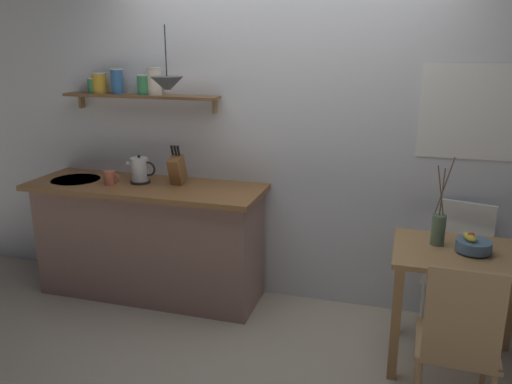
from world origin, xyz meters
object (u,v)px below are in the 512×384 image
at_px(dining_table, 460,275).
at_px(coffee_mug_by_sink, 110,178).
at_px(twig_vase, 438,228).
at_px(dining_chair_far, 460,264).
at_px(electric_kettle, 140,171).
at_px(knife_block, 177,169).
at_px(pendant_lamp, 167,84).
at_px(fruit_bowl, 473,245).
at_px(dining_chair_near, 458,340).

relative_size(dining_table, coffee_mug_by_sink, 6.35).
bearing_deg(twig_vase, dining_chair_far, 61.04).
xyz_separation_m(electric_kettle, knife_block, (0.29, 0.03, 0.02)).
xyz_separation_m(electric_kettle, coffee_mug_by_sink, (-0.20, -0.11, -0.04)).
distance_m(dining_table, dining_chair_far, 0.43).
distance_m(coffee_mug_by_sink, pendant_lamp, 0.87).
xyz_separation_m(dining_chair_far, twig_vase, (-0.19, -0.34, 0.36)).
distance_m(fruit_bowl, electric_kettle, 2.40).
xyz_separation_m(dining_table, coffee_mug_by_sink, (-2.52, 0.22, 0.37)).
xyz_separation_m(dining_chair_near, twig_vase, (-0.10, 0.69, 0.34)).
bearing_deg(dining_chair_far, coffee_mug_by_sink, -175.62).
bearing_deg(fruit_bowl, pendant_lamp, 173.48).
height_order(dining_chair_far, knife_block, knife_block).
bearing_deg(fruit_bowl, dining_table, -179.49).
bearing_deg(twig_vase, knife_block, 171.20).
relative_size(fruit_bowl, twig_vase, 0.37).
xyz_separation_m(dining_chair_near, knife_block, (-1.98, 0.98, 0.52)).
height_order(knife_block, pendant_lamp, pendant_lamp).
bearing_deg(dining_chair_near, pendant_lamp, 156.60).
distance_m(electric_kettle, knife_block, 0.30).
relative_size(twig_vase, pendant_lamp, 1.21).
distance_m(dining_chair_far, twig_vase, 0.53).
relative_size(twig_vase, electric_kettle, 2.35).
distance_m(twig_vase, knife_block, 1.91).
relative_size(dining_table, pendant_lamp, 1.76).
height_order(fruit_bowl, electric_kettle, electric_kettle).
bearing_deg(dining_chair_far, knife_block, -178.67).
relative_size(electric_kettle, pendant_lamp, 0.52).
height_order(coffee_mug_by_sink, pendant_lamp, pendant_lamp).
relative_size(electric_kettle, knife_block, 0.77).
xyz_separation_m(knife_block, pendant_lamp, (0.02, -0.13, 0.64)).
bearing_deg(knife_block, twig_vase, -8.80).
height_order(dining_chair_far, twig_vase, twig_vase).
height_order(twig_vase, coffee_mug_by_sink, twig_vase).
bearing_deg(electric_kettle, twig_vase, -6.74).
bearing_deg(dining_table, twig_vase, 151.70).
bearing_deg(pendant_lamp, coffee_mug_by_sink, -178.40).
height_order(dining_chair_near, electric_kettle, electric_kettle).
height_order(twig_vase, electric_kettle, twig_vase).
relative_size(dining_table, twig_vase, 1.45).
distance_m(dining_chair_near, coffee_mug_by_sink, 2.65).
height_order(dining_chair_near, fruit_bowl, dining_chair_near).
height_order(fruit_bowl, twig_vase, twig_vase).
bearing_deg(pendant_lamp, dining_chair_near, -23.40).
distance_m(fruit_bowl, twig_vase, 0.22).
xyz_separation_m(dining_chair_far, coffee_mug_by_sink, (-2.56, -0.20, 0.47)).
bearing_deg(coffee_mug_by_sink, twig_vase, -3.46).
bearing_deg(knife_block, fruit_bowl, -10.08).
bearing_deg(knife_block, dining_table, -10.35).
bearing_deg(knife_block, coffee_mug_by_sink, -163.21).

